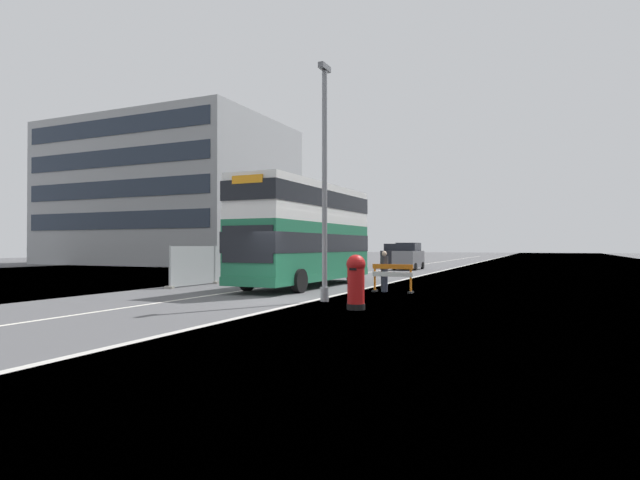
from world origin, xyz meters
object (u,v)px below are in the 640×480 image
red_pillar_postbox (356,279)px  roadworks_barrier (392,274)px  lamppost_foreground (325,189)px  pedestrian_at_kerb (384,271)px  car_receding_mid (395,255)px  car_oncoming_near (409,257)px  double_decker_bus (306,232)px

red_pillar_postbox → roadworks_barrier: size_ratio=0.97×
lamppost_foreground → roadworks_barrier: (1.19, 4.32, -3.17)m
roadworks_barrier → pedestrian_at_kerb: size_ratio=1.01×
pedestrian_at_kerb → lamppost_foreground: bearing=-99.8°
roadworks_barrier → pedestrian_at_kerb: bearing=154.7°
roadworks_barrier → car_receding_mid: size_ratio=0.44×
roadworks_barrier → car_oncoming_near: size_ratio=0.43×
double_decker_bus → roadworks_barrier: size_ratio=5.98×
double_decker_bus → roadworks_barrier: double_decker_bus is taller
lamppost_foreground → red_pillar_postbox: size_ratio=4.95×
double_decker_bus → car_oncoming_near: bearing=89.7°
lamppost_foreground → roadworks_barrier: size_ratio=4.78×
red_pillar_postbox → roadworks_barrier: 6.03m
roadworks_barrier → car_oncoming_near: bearing=102.6°
double_decker_bus → lamppost_foreground: size_ratio=1.25×
double_decker_bus → red_pillar_postbox: 9.21m
car_oncoming_near → pedestrian_at_kerb: car_oncoming_near is taller
double_decker_bus → car_oncoming_near: double_decker_bus is taller
car_oncoming_near → car_receding_mid: size_ratio=1.03×
roadworks_barrier → red_pillar_postbox: bearing=-84.4°
lamppost_foreground → red_pillar_postbox: bearing=-43.3°
red_pillar_postbox → car_receding_mid: size_ratio=0.42×
lamppost_foreground → car_receding_mid: 32.42m
double_decker_bus → pedestrian_at_kerb: 4.74m
double_decker_bus → red_pillar_postbox: double_decker_bus is taller
pedestrian_at_kerb → double_decker_bus: bearing=164.4°
double_decker_bus → car_oncoming_near: 19.20m
double_decker_bus → red_pillar_postbox: (5.25, -7.38, -1.67)m
car_receding_mid → roadworks_barrier: bearing=-74.4°
lamppost_foreground → car_oncoming_near: size_ratio=2.05×
car_oncoming_near → car_receding_mid: car_oncoming_near is taller
car_oncoming_near → double_decker_bus: bearing=-90.3°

